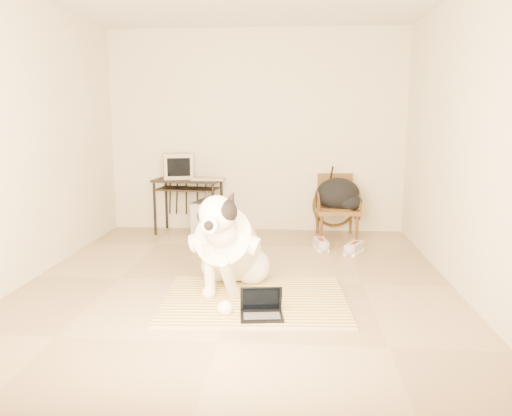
# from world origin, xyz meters

# --- Properties ---
(floor) EXTENTS (4.50, 4.50, 0.00)m
(floor) POSITION_xyz_m (0.00, 0.00, 0.00)
(floor) COLOR tan
(floor) RESTS_ON ground
(wall_back) EXTENTS (4.50, 0.00, 4.50)m
(wall_back) POSITION_xyz_m (0.00, 2.25, 1.35)
(wall_back) COLOR beige
(wall_back) RESTS_ON floor
(wall_front) EXTENTS (4.50, 0.00, 4.50)m
(wall_front) POSITION_xyz_m (0.00, -2.25, 1.35)
(wall_front) COLOR beige
(wall_front) RESTS_ON floor
(wall_left) EXTENTS (0.00, 4.50, 4.50)m
(wall_left) POSITION_xyz_m (-2.00, 0.00, 1.35)
(wall_left) COLOR beige
(wall_left) RESTS_ON floor
(wall_right) EXTENTS (0.00, 4.50, 4.50)m
(wall_right) POSITION_xyz_m (2.00, 0.00, 1.35)
(wall_right) COLOR beige
(wall_right) RESTS_ON floor
(rug) EXTENTS (1.62, 1.27, 0.02)m
(rug) POSITION_xyz_m (0.19, -0.50, 0.01)
(rug) COLOR #B87B11
(rug) RESTS_ON floor
(dog) EXTENTS (0.66, 1.40, 1.00)m
(dog) POSITION_xyz_m (-0.06, -0.24, 0.39)
(dog) COLOR white
(dog) RESTS_ON rug
(laptop) EXTENTS (0.36, 0.28, 0.23)m
(laptop) POSITION_xyz_m (0.27, -0.87, 0.08)
(laptop) COLOR black
(laptop) RESTS_ON rug
(computer_desk) EXTENTS (0.93, 0.60, 0.73)m
(computer_desk) POSITION_xyz_m (-0.89, 1.96, 0.63)
(computer_desk) COLOR black
(computer_desk) RESTS_ON floor
(crt_monitor) EXTENTS (0.46, 0.45, 0.34)m
(crt_monitor) POSITION_xyz_m (-1.04, 2.03, 0.90)
(crt_monitor) COLOR tan
(crt_monitor) RESTS_ON computer_desk
(desk_keyboard) EXTENTS (0.41, 0.15, 0.03)m
(desk_keyboard) POSITION_xyz_m (-0.60, 1.86, 0.75)
(desk_keyboard) COLOR tan
(desk_keyboard) RESTS_ON computer_desk
(pc_tower) EXTENTS (0.29, 0.50, 0.44)m
(pc_tower) POSITION_xyz_m (-0.69, 1.97, 0.22)
(pc_tower) COLOR #49494C
(pc_tower) RESTS_ON floor
(rattan_chair) EXTENTS (0.57, 0.55, 0.81)m
(rattan_chair) POSITION_xyz_m (1.07, 1.88, 0.41)
(rattan_chair) COLOR brown
(rattan_chair) RESTS_ON floor
(backpack) EXTENTS (0.58, 0.46, 0.41)m
(backpack) POSITION_xyz_m (1.10, 1.80, 0.56)
(backpack) COLOR black
(backpack) RESTS_ON rattan_chair
(sneaker_left) EXTENTS (0.19, 0.35, 0.12)m
(sneaker_left) POSITION_xyz_m (0.85, 1.25, 0.05)
(sneaker_left) COLOR white
(sneaker_left) RESTS_ON floor
(sneaker_right) EXTENTS (0.27, 0.36, 0.12)m
(sneaker_right) POSITION_xyz_m (1.22, 1.11, 0.05)
(sneaker_right) COLOR white
(sneaker_right) RESTS_ON floor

